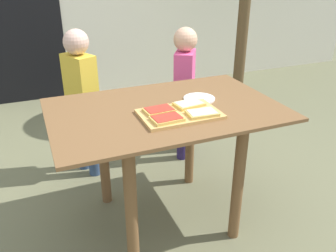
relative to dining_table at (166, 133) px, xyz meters
The scene contains 11 objects.
ground_plane 0.61m from the dining_table, ahead, with size 16.00×16.00×0.00m, color #666649.
house_door 2.68m from the dining_table, 104.96° to the left, with size 0.90×0.02×2.00m, color black.
dining_table is the anchor object (origin of this frame).
cutting_board 0.21m from the dining_table, 76.83° to the right, with size 0.42×0.27×0.02m, color tan.
pizza_slice_near_right 0.30m from the dining_table, 57.41° to the right, with size 0.16×0.12×0.02m.
pizza_slice_near_left 0.27m from the dining_table, 109.91° to the right, with size 0.16×0.12×0.02m.
pizza_slice_far_right 0.22m from the dining_table, 26.36° to the right, with size 0.17×0.13×0.02m.
pizza_slice_far_left 0.21m from the dining_table, 131.74° to the right, with size 0.16×0.12×0.02m.
plate_white_right 0.29m from the dining_table, 11.51° to the left, with size 0.19×0.19×0.01m, color silver.
child_left 0.83m from the dining_table, 115.00° to the left, with size 0.23×0.28×1.11m.
child_right 0.84m from the dining_table, 57.79° to the left, with size 0.25×0.28×1.07m.
Camera 1 is at (-0.68, -1.71, 1.53)m, focal length 37.83 mm.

